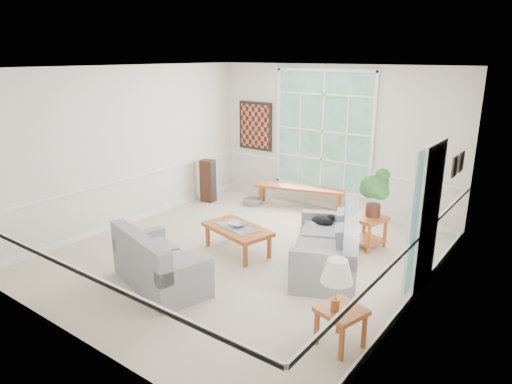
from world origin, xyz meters
TOP-DOWN VIEW (x-y plane):
  - floor at (0.00, 0.00)m, footprint 5.50×6.00m
  - ceiling at (0.00, 0.00)m, footprint 5.50×6.00m
  - wall_back at (0.00, 3.00)m, footprint 5.50×0.02m
  - wall_front at (0.00, -3.00)m, footprint 5.50×0.02m
  - wall_left at (-2.75, 0.00)m, footprint 0.02×6.00m
  - wall_right at (2.75, 0.00)m, footprint 0.02×6.00m
  - window_back at (-0.20, 2.96)m, footprint 2.30×0.08m
  - entry_door at (2.71, 0.60)m, footprint 0.08×0.90m
  - door_sidelight at (2.71, -0.03)m, footprint 0.08×0.26m
  - wall_art at (-1.95, 2.95)m, footprint 0.90×0.06m
  - wall_frame_near at (2.71, 1.75)m, footprint 0.04×0.26m
  - wall_frame_far at (2.71, 2.15)m, footprint 0.04×0.26m
  - loveseat_right at (1.36, 0.28)m, footprint 1.56×1.98m
  - loveseat_front at (-0.31, -1.52)m, footprint 1.71×1.19m
  - coffee_table at (-0.14, 0.01)m, footprint 1.31×0.91m
  - pewter_bowl at (-0.16, 0.05)m, footprint 0.42×0.42m
  - window_bench at (-0.54, 2.65)m, footprint 1.95×0.91m
  - end_table at (1.49, 1.51)m, footprint 0.67×0.67m
  - houseplant at (1.55, 1.58)m, footprint 0.68×0.68m
  - side_table at (2.40, -1.32)m, footprint 0.58×0.58m
  - table_lamp at (2.35, -1.39)m, footprint 0.37×0.37m
  - pet_bed at (-1.46, 2.20)m, footprint 0.57×0.57m
  - floor_speaker at (-2.40, 1.78)m, footprint 0.33×0.27m
  - cat at (1.00, 0.80)m, footprint 0.45×0.42m

SIDE VIEW (x-z plane):
  - floor at x=0.00m, z-range -0.01..0.00m
  - pet_bed at x=-1.46m, z-range 0.00..0.13m
  - coffee_table at x=-0.14m, z-range 0.00..0.44m
  - window_bench at x=-0.54m, z-range 0.00..0.45m
  - side_table at x=2.40m, z-range 0.00..0.48m
  - end_table at x=1.49m, z-range 0.00..0.55m
  - loveseat_front at x=-0.31m, z-range 0.00..0.84m
  - floor_speaker at x=-2.40m, z-range 0.00..0.95m
  - loveseat_right at x=1.36m, z-range 0.00..0.95m
  - pewter_bowl at x=-0.16m, z-range 0.44..0.52m
  - cat at x=1.00m, z-range 0.49..0.66m
  - table_lamp at x=2.35m, z-range 0.48..1.09m
  - houseplant at x=1.55m, z-range 0.55..1.39m
  - entry_door at x=2.71m, z-range 0.00..2.10m
  - door_sidelight at x=2.71m, z-range 0.20..2.10m
  - wall_back at x=0.00m, z-range 0.00..3.00m
  - wall_front at x=0.00m, z-range 0.00..3.00m
  - wall_left at x=-2.75m, z-range 0.00..3.00m
  - wall_right at x=2.75m, z-range 0.00..3.00m
  - wall_frame_near at x=2.71m, z-range 1.39..1.71m
  - wall_frame_far at x=2.71m, z-range 1.39..1.71m
  - wall_art at x=-1.95m, z-range 1.05..2.15m
  - window_back at x=-0.20m, z-range 0.45..2.85m
  - ceiling at x=0.00m, z-range 2.99..3.01m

